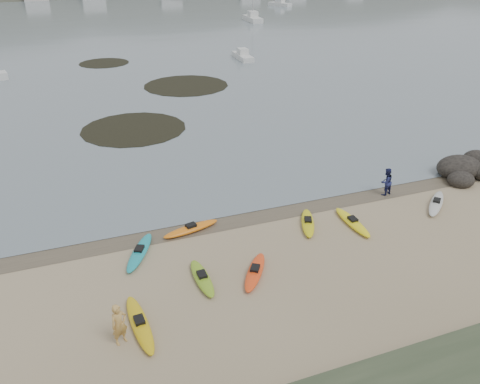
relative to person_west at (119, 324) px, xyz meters
name	(u,v)px	position (x,y,z in m)	size (l,w,h in m)	color
ground	(240,214)	(7.94, 7.87, -0.92)	(600.00, 600.00, 0.00)	tan
wet_sand	(242,217)	(7.94, 7.57, -0.92)	(60.00, 60.00, 0.00)	brown
kayaks	(262,246)	(7.77, 4.10, -0.75)	(20.81, 9.13, 0.34)	yellow
person_west	(119,324)	(0.00, 0.00, 0.00)	(0.67, 0.44, 1.85)	tan
person_east	(386,182)	(17.50, 7.07, -0.02)	(0.88, 0.69, 1.81)	navy
rock_cluster	(468,172)	(24.74, 7.59, -0.71)	(5.09, 3.71, 1.62)	black
kelp_mats	(149,93)	(7.83, 36.25, -0.90)	(17.38, 36.28, 0.04)	black
moored_boats	(117,27)	(10.42, 83.83, -0.39)	(101.44, 70.43, 1.20)	silver
far_hills	(172,25)	(47.32, 201.84, -16.85)	(550.00, 135.00, 80.00)	#384235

